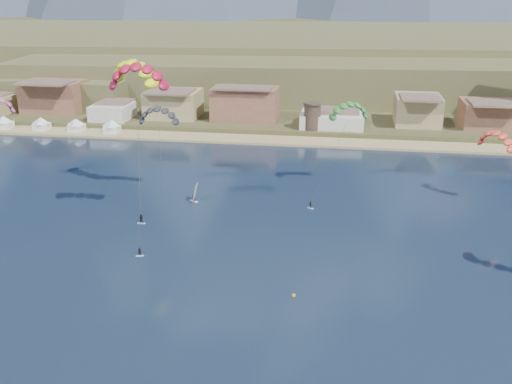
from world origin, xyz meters
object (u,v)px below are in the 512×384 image
buoy (294,295)px  watchtower (312,116)px  kitesurfer_yellow (134,69)px  kitesurfer_red (138,72)px  kitesurfer_green (349,109)px  windsurfer (194,196)px

buoy → watchtower: bearing=92.2°
kitesurfer_yellow → buoy: kitesurfer_yellow is taller
kitesurfer_red → kitesurfer_green: (38.38, 28.63, -11.39)m
watchtower → kitesurfer_green: size_ratio=0.36×
kitesurfer_red → buoy: kitesurfer_red is taller
watchtower → kitesurfer_green: kitesurfer_green is taller
watchtower → kitesurfer_red: kitesurfer_red is taller
kitesurfer_red → kitesurfer_green: size_ratio=1.43×
kitesurfer_yellow → buoy: 62.18m
kitesurfer_red → kitesurfer_yellow: kitesurfer_red is taller
watchtower → kitesurfer_red: (-27.34, -78.32, 24.27)m
kitesurfer_red → buoy: 49.20m
kitesurfer_green → windsurfer: kitesurfer_green is taller
kitesurfer_yellow → windsurfer: size_ratio=8.20×
kitesurfer_yellow → kitesurfer_green: (45.41, 11.44, -9.41)m
windsurfer → buoy: bearing=-55.9°
kitesurfer_green → kitesurfer_yellow: bearing=-165.9°
watchtower → buoy: bearing=-87.8°
kitesurfer_green → windsurfer: 39.74m
kitesurfer_green → buoy: 55.17m
kitesurfer_green → buoy: size_ratio=38.38×
watchtower → buoy: 101.20m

